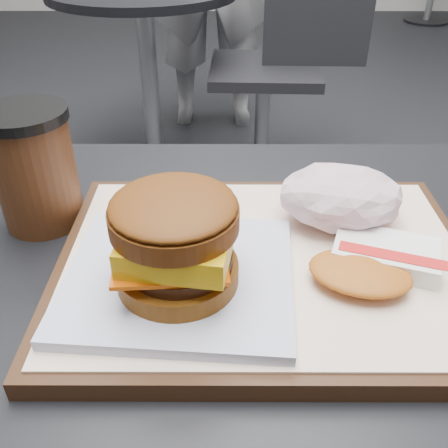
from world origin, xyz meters
TOP-DOWN VIEW (x-y plane):
  - customer_table at (0.00, 0.00)m, footprint 0.80×0.60m
  - serving_tray at (-0.01, 0.02)m, footprint 0.38×0.28m
  - breakfast_sandwich at (-0.08, -0.02)m, footprint 0.20×0.18m
  - hash_brown at (0.09, 0.00)m, footprint 0.13×0.11m
  - crumpled_wrapper at (0.07, 0.08)m, footprint 0.12×0.09m
  - coffee_cup at (-0.24, 0.11)m, footprint 0.09×0.09m
  - neighbor_table at (-0.35, 1.65)m, footprint 0.70×0.70m
  - neighbor_chair at (0.18, 1.61)m, footprint 0.61×0.44m

SIDE VIEW (x-z plane):
  - neighbor_chair at x=0.18m, z-range 0.07..0.95m
  - neighbor_table at x=-0.35m, z-range 0.18..0.93m
  - customer_table at x=0.00m, z-range 0.20..0.97m
  - serving_tray at x=-0.01m, z-range 0.77..0.79m
  - hash_brown at x=0.09m, z-range 0.79..0.81m
  - crumpled_wrapper at x=0.07m, z-range 0.79..0.84m
  - breakfast_sandwich at x=-0.08m, z-range 0.78..0.88m
  - coffee_cup at x=-0.24m, z-range 0.77..0.90m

